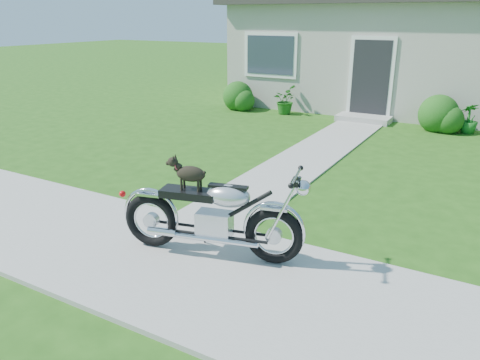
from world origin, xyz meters
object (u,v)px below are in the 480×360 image
house (451,35)px  potted_plant_left (284,100)px  potted_plant_right (469,119)px  motorcycle_with_dog (214,215)px

house → potted_plant_left: bearing=-137.9°
potted_plant_left → potted_plant_right: potted_plant_left is taller
house → motorcycle_with_dog: (-0.93, -11.68, -1.61)m
potted_plant_left → motorcycle_with_dog: motorcycle_with_dog is taller
motorcycle_with_dog → potted_plant_left: bearing=95.8°
house → potted_plant_right: (1.06, -3.44, -1.80)m
house → motorcycle_with_dog: house is taller
house → motorcycle_with_dog: bearing=-94.5°
house → potted_plant_right: house is taller
house → potted_plant_right: bearing=-72.9°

